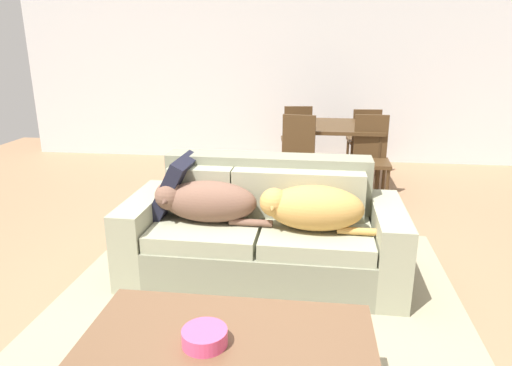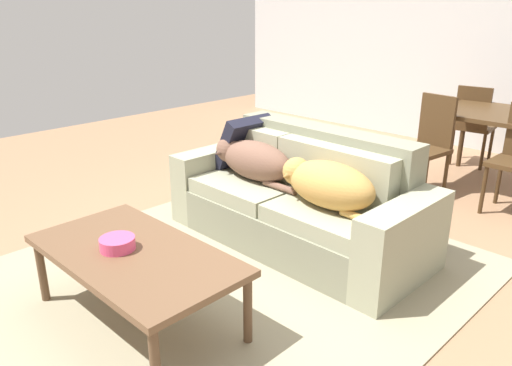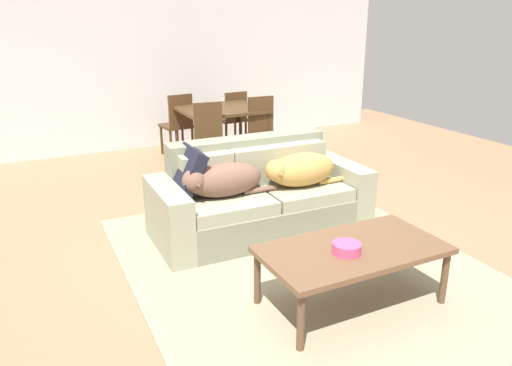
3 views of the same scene
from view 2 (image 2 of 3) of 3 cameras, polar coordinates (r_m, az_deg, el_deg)
ground_plane at (r=3.70m, az=1.63°, el=-8.38°), size 10.00×10.00×0.00m
back_partition at (r=6.78m, az=26.15°, el=14.56°), size 8.00×0.12×2.70m
area_rug at (r=3.42m, az=-3.65°, el=-10.79°), size 2.81×3.34×0.01m
couch at (r=3.80m, az=5.20°, el=-2.12°), size 2.03×0.91×0.86m
dog_on_left_cushion at (r=3.90m, az=-0.43°, el=2.74°), size 0.86×0.33×0.30m
dog_on_right_cushion at (r=3.39m, az=8.17°, el=-0.10°), size 0.84×0.36×0.32m
throw_pillow_by_left_arm at (r=4.19m, az=-1.46°, el=4.69°), size 0.32×0.48×0.46m
coffee_table at (r=2.88m, az=-13.77°, el=-8.44°), size 1.29×0.69×0.45m
bowl_on_coffee_table at (r=2.90m, az=-15.68°, el=-6.72°), size 0.20×0.20×0.07m
dining_table at (r=5.43m, az=26.21°, el=6.56°), size 1.10×0.98×0.76m
dining_chair_near_left at (r=5.03m, az=19.25°, el=4.59°), size 0.45×0.45×0.95m
dining_chair_far_left at (r=6.10m, az=23.73°, el=6.42°), size 0.44×0.44×0.91m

